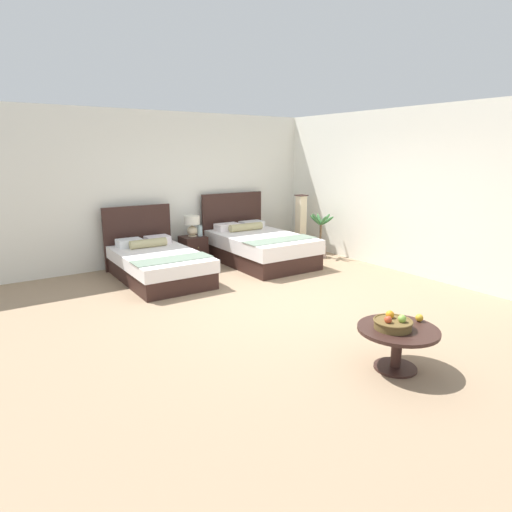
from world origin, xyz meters
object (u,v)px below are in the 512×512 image
object	(u,v)px
potted_palm	(320,241)
nightstand	(193,249)
coffee_table	(397,338)
fruit_bowl	(393,323)
table_lamp	(192,224)
bed_near_window	(157,263)
loose_apple	(419,318)
bed_near_corner	(259,246)
floor_lamp_corner	(301,223)
vase	(200,231)

from	to	relation	value
potted_palm	nightstand	bearing A→B (deg)	155.33
coffee_table	fruit_bowl	xyz separation A→B (m)	(-0.06, 0.02, 0.16)
table_lamp	fruit_bowl	xyz separation A→B (m)	(-0.35, -5.08, -0.27)
bed_near_window	table_lamp	distance (m)	1.35
table_lamp	coffee_table	xyz separation A→B (m)	(-0.29, -5.11, -0.43)
loose_apple	fruit_bowl	bearing A→B (deg)	175.44
bed_near_corner	floor_lamp_corner	bearing A→B (deg)	12.54
bed_near_corner	loose_apple	world-z (taller)	bed_near_corner
bed_near_corner	vase	bearing A→B (deg)	143.71
fruit_bowl	nightstand	bearing A→B (deg)	86.09
bed_near_window	table_lamp	xyz separation A→B (m)	(1.03, 0.73, 0.48)
nightstand	floor_lamp_corner	xyz separation A→B (m)	(2.37, -0.43, 0.36)
vase	floor_lamp_corner	world-z (taller)	floor_lamp_corner
potted_palm	vase	bearing A→B (deg)	154.86
nightstand	table_lamp	size ratio (longest dim) A/B	1.28
coffee_table	potted_palm	xyz separation A→B (m)	(2.64, 4.01, -0.00)
bed_near_corner	potted_palm	xyz separation A→B (m)	(1.29, -0.36, 0.01)
vase	potted_palm	size ratio (longest dim) A/B	0.22
floor_lamp_corner	loose_apple	bearing A→B (deg)	-116.63
fruit_bowl	loose_apple	bearing A→B (deg)	-4.56
table_lamp	vase	size ratio (longest dim) A/B	1.93
fruit_bowl	potted_palm	bearing A→B (deg)	55.88
table_lamp	coffee_table	size ratio (longest dim) A/B	0.51
coffee_table	floor_lamp_corner	bearing A→B (deg)	60.31
nightstand	coffee_table	world-z (taller)	nightstand
bed_near_window	table_lamp	bearing A→B (deg)	35.52
nightstand	floor_lamp_corner	world-z (taller)	floor_lamp_corner
table_lamp	coffee_table	distance (m)	5.13
nightstand	loose_apple	xyz separation A→B (m)	(0.03, -5.09, 0.22)
bed_near_window	floor_lamp_corner	bearing A→B (deg)	4.80
loose_apple	potted_palm	size ratio (longest dim) A/B	0.08
table_lamp	potted_palm	distance (m)	2.63
coffee_table	floor_lamp_corner	world-z (taller)	floor_lamp_corner
nightstand	fruit_bowl	distance (m)	5.08
floor_lamp_corner	coffee_table	bearing A→B (deg)	-119.69
vase	loose_apple	distance (m)	5.06
floor_lamp_corner	bed_near_corner	bearing A→B (deg)	-167.46
bed_near_corner	coffee_table	bearing A→B (deg)	-107.16
bed_near_window	nightstand	bearing A→B (deg)	34.78
bed_near_corner	fruit_bowl	xyz separation A→B (m)	(-1.41, -4.34, 0.17)
bed_near_corner	vase	world-z (taller)	bed_near_corner
bed_near_corner	coffee_table	distance (m)	4.57
bed_near_window	potted_palm	size ratio (longest dim) A/B	2.20
nightstand	potted_palm	world-z (taller)	potted_palm
nightstand	floor_lamp_corner	size ratio (longest dim) A/B	0.42
bed_near_window	coffee_table	size ratio (longest dim) A/B	2.64
vase	coffee_table	bearing A→B (deg)	-94.80
coffee_table	nightstand	bearing A→B (deg)	86.76
table_lamp	coffee_table	bearing A→B (deg)	-93.23
table_lamp	loose_apple	distance (m)	5.12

